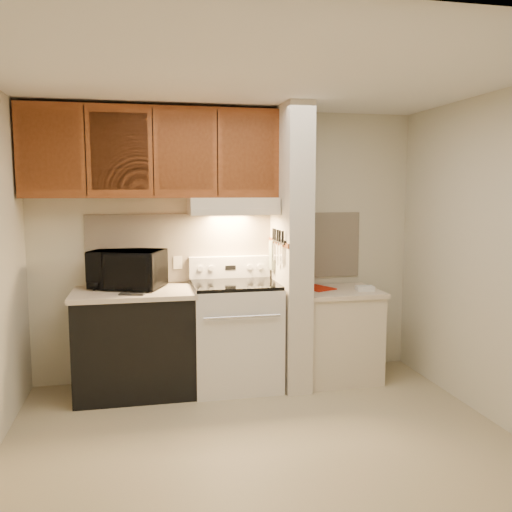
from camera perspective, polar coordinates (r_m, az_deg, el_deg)
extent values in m
plane|color=tan|center=(4.02, 0.80, -19.09)|extent=(3.60, 3.60, 0.00)
plane|color=white|center=(3.69, 0.86, 18.44)|extent=(3.60, 3.60, 0.00)
cube|color=beige|center=(5.11, -2.90, 1.15)|extent=(3.60, 2.50, 0.02)
cube|color=beige|center=(4.41, 24.28, -0.38)|extent=(0.02, 3.00, 2.50)
cube|color=beige|center=(5.10, -2.88, 0.97)|extent=(2.60, 0.02, 0.63)
cube|color=silver|center=(4.92, -2.20, -8.44)|extent=(0.76, 0.65, 0.92)
cube|color=black|center=(4.61, -1.53, -8.98)|extent=(0.50, 0.01, 0.30)
cylinder|color=silver|center=(4.52, -1.45, -6.43)|extent=(0.65, 0.02, 0.02)
cube|color=black|center=(4.82, -2.23, -2.98)|extent=(0.74, 0.64, 0.03)
cube|color=silver|center=(5.08, -2.78, -1.16)|extent=(0.76, 0.08, 0.20)
cube|color=black|center=(5.04, -2.71, -1.23)|extent=(0.10, 0.01, 0.04)
cylinder|color=silver|center=(5.00, -5.87, -1.32)|extent=(0.05, 0.02, 0.05)
cylinder|color=silver|center=(5.01, -4.73, -1.29)|extent=(0.05, 0.02, 0.05)
cylinder|color=silver|center=(5.07, -0.69, -1.17)|extent=(0.05, 0.02, 0.05)
cylinder|color=silver|center=(5.09, 0.41, -1.14)|extent=(0.05, 0.02, 0.05)
cube|color=black|center=(4.87, -12.60, -9.06)|extent=(1.00, 0.63, 0.87)
cube|color=beige|center=(4.77, -12.75, -3.80)|extent=(1.04, 0.67, 0.04)
cube|color=black|center=(4.57, -12.95, -3.93)|extent=(0.21, 0.12, 0.01)
cylinder|color=#23615F|center=(4.97, -12.16, -2.52)|extent=(0.12, 0.12, 0.10)
cube|color=beige|center=(5.05, -8.23, -0.69)|extent=(0.08, 0.01, 0.12)
imported|color=black|center=(4.88, -13.37, -1.35)|extent=(0.71, 0.60, 0.33)
cube|color=beige|center=(4.88, 3.67, 0.87)|extent=(0.22, 0.70, 2.50)
cube|color=brown|center=(4.85, 2.36, 1.43)|extent=(0.01, 0.70, 0.04)
cube|color=black|center=(4.79, 2.44, 1.61)|extent=(0.02, 0.42, 0.04)
cube|color=silver|center=(4.66, 2.73, 0.22)|extent=(0.01, 0.03, 0.16)
cylinder|color=black|center=(4.62, 2.82, 2.03)|extent=(0.02, 0.02, 0.10)
cube|color=silver|center=(4.71, 2.57, 0.17)|extent=(0.01, 0.04, 0.18)
cylinder|color=black|center=(4.72, 2.51, 2.14)|extent=(0.02, 0.02, 0.10)
cube|color=silver|center=(4.80, 2.29, 0.18)|extent=(0.01, 0.04, 0.20)
cylinder|color=black|center=(4.79, 2.30, 2.20)|extent=(0.02, 0.02, 0.10)
cube|color=silver|center=(4.89, 2.02, 0.54)|extent=(0.01, 0.04, 0.16)
cylinder|color=black|center=(4.88, 2.02, 2.29)|extent=(0.02, 0.02, 0.10)
cube|color=silver|center=(4.97, 1.80, 0.53)|extent=(0.01, 0.04, 0.18)
cylinder|color=black|center=(4.94, 1.83, 2.36)|extent=(0.02, 0.02, 0.10)
cube|color=gray|center=(5.02, 1.69, 0.09)|extent=(0.03, 0.11, 0.27)
cube|color=beige|center=(5.18, 8.56, -8.36)|extent=(0.70, 0.60, 0.81)
cube|color=beige|center=(5.08, 8.64, -3.73)|extent=(0.74, 0.64, 0.04)
cube|color=#AE1B07|center=(5.11, 6.36, -3.35)|extent=(0.34, 0.38, 0.01)
cube|color=white|center=(5.07, 11.38, -3.35)|extent=(0.17, 0.12, 0.04)
cube|color=beige|center=(4.87, -2.52, 5.29)|extent=(0.78, 0.44, 0.15)
cube|color=beige|center=(4.67, -2.09, 4.67)|extent=(0.78, 0.04, 0.06)
cube|color=brown|center=(4.86, -10.83, 10.60)|extent=(2.18, 0.33, 0.77)
cube|color=brown|center=(4.75, -20.85, 10.36)|extent=(0.46, 0.01, 0.63)
cube|color=black|center=(4.72, -17.53, 10.52)|extent=(0.01, 0.01, 0.73)
cube|color=brown|center=(4.70, -14.16, 10.64)|extent=(0.46, 0.01, 0.63)
cube|color=black|center=(4.70, -10.79, 10.73)|extent=(0.01, 0.01, 0.73)
cube|color=brown|center=(4.72, -7.41, 10.78)|extent=(0.46, 0.01, 0.63)
cube|color=black|center=(4.74, -4.07, 10.79)|extent=(0.01, 0.01, 0.73)
cube|color=brown|center=(4.79, -0.79, 10.77)|extent=(0.46, 0.01, 0.63)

